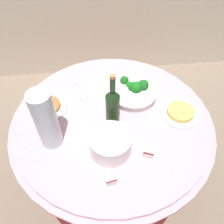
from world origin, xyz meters
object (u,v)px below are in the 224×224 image
at_px(plate_stack, 110,144).
at_px(food_plate_peanuts, 48,107).
at_px(food_plate_noodles, 180,113).
at_px(label_placard_mid, 112,182).
at_px(broccoli_bowl, 134,92).
at_px(serving_tongs, 79,91).
at_px(decorative_fruit_vase, 47,123).
at_px(label_placard_front, 148,155).
at_px(wine_bottle, 113,106).

relative_size(plate_stack, food_plate_peanuts, 0.95).
bearing_deg(food_plate_noodles, label_placard_mid, -138.74).
height_order(broccoli_bowl, serving_tongs, broccoli_bowl).
xyz_separation_m(broccoli_bowl, food_plate_noodles, (0.24, -0.17, -0.03)).
bearing_deg(decorative_fruit_vase, serving_tongs, 67.84).
distance_m(decorative_fruit_vase, serving_tongs, 0.41).
xyz_separation_m(serving_tongs, food_plate_noodles, (0.57, -0.25, 0.01)).
height_order(broccoli_bowl, food_plate_noodles, broccoli_bowl).
distance_m(plate_stack, label_placard_mid, 0.19).
distance_m(food_plate_peanuts, label_placard_mid, 0.60).
relative_size(broccoli_bowl, label_placard_mid, 5.09).
height_order(food_plate_peanuts, label_placard_front, label_placard_front).
xyz_separation_m(broccoli_bowl, label_placard_front, (0.00, -0.43, -0.01)).
xyz_separation_m(decorative_fruit_vase, food_plate_peanuts, (-0.04, 0.23, -0.14)).
xyz_separation_m(food_plate_noodles, food_plate_peanuts, (-0.75, 0.13, -0.00)).
bearing_deg(plate_stack, decorative_fruit_vase, 163.70).
bearing_deg(label_placard_mid, serving_tongs, 102.25).
relative_size(wine_bottle, label_placard_front, 6.11).
bearing_deg(food_plate_peanuts, label_placard_mid, -58.03).
height_order(decorative_fruit_vase, serving_tongs, decorative_fruit_vase).
relative_size(plate_stack, wine_bottle, 0.62).
xyz_separation_m(wine_bottle, food_plate_noodles, (0.39, 0.01, -0.11)).
distance_m(serving_tongs, food_plate_noodles, 0.62).
distance_m(broccoli_bowl, wine_bottle, 0.25).
height_order(broccoli_bowl, decorative_fruit_vase, decorative_fruit_vase).
bearing_deg(label_placard_front, decorative_fruit_vase, 162.09).
bearing_deg(broccoli_bowl, label_placard_mid, -109.21).
distance_m(decorative_fruit_vase, label_placard_front, 0.51).
relative_size(wine_bottle, decorative_fruit_vase, 0.99).
relative_size(wine_bottle, label_placard_mid, 6.11).
distance_m(broccoli_bowl, plate_stack, 0.40).
bearing_deg(label_placard_front, label_placard_mid, -147.84).
bearing_deg(broccoli_bowl, plate_stack, -116.20).
relative_size(serving_tongs, label_placard_front, 2.99).
bearing_deg(label_placard_mid, label_placard_front, 32.16).
bearing_deg(serving_tongs, plate_stack, -71.20).
relative_size(broccoli_bowl, food_plate_noodles, 1.27).
bearing_deg(plate_stack, food_plate_peanuts, 135.94).
bearing_deg(wine_bottle, decorative_fruit_vase, -164.06).
bearing_deg(serving_tongs, wine_bottle, -55.42).
height_order(wine_bottle, label_placard_mid, wine_bottle).
distance_m(food_plate_noodles, food_plate_peanuts, 0.76).
height_order(serving_tongs, label_placard_mid, label_placard_mid).
bearing_deg(label_placard_front, plate_stack, 159.50).
height_order(broccoli_bowl, label_placard_mid, broccoli_bowl).
distance_m(wine_bottle, food_plate_peanuts, 0.40).
distance_m(plate_stack, food_plate_noodles, 0.46).
relative_size(broccoli_bowl, serving_tongs, 1.70).
bearing_deg(label_placard_front, wine_bottle, 121.01).
bearing_deg(plate_stack, food_plate_noodles, 24.61).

